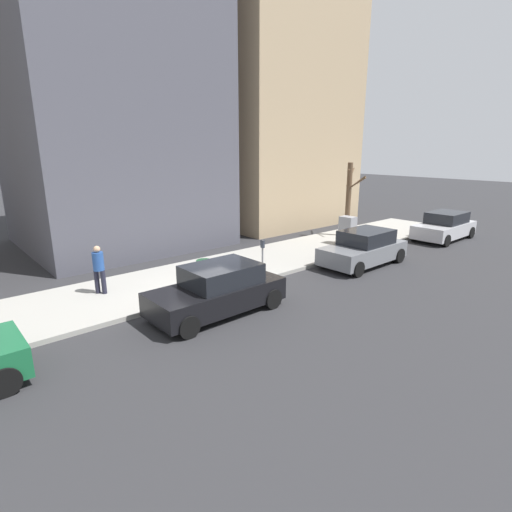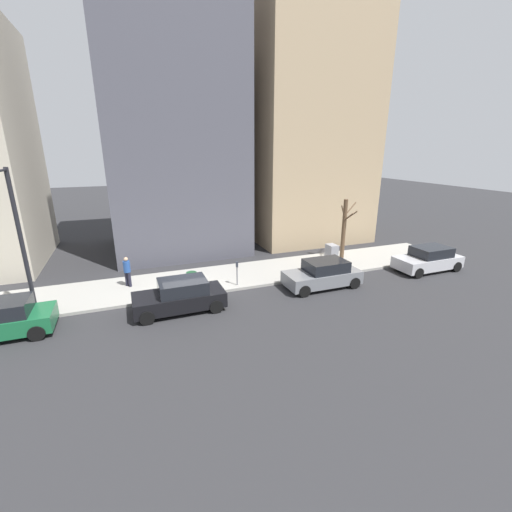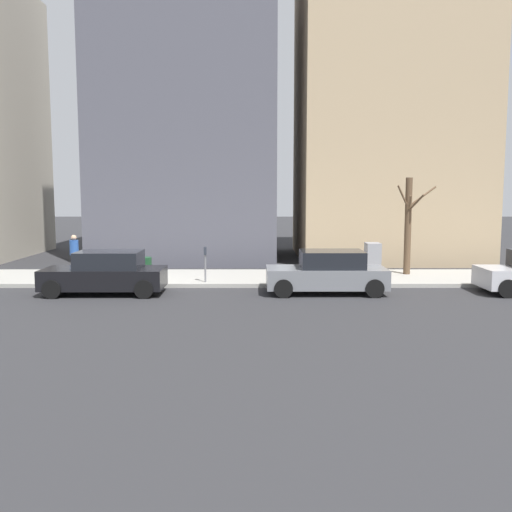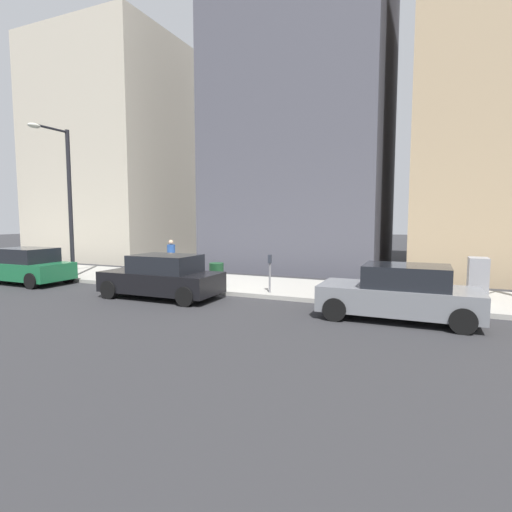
{
  "view_description": "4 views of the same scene",
  "coord_description": "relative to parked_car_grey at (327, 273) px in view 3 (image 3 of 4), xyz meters",
  "views": [
    {
      "loc": [
        -10.69,
        7.29,
        4.95
      ],
      "look_at": [
        0.66,
        -2.54,
        0.85
      ],
      "focal_mm": 28.0,
      "sensor_mm": 36.0,
      "label": 1
    },
    {
      "loc": [
        -16.3,
        2.57,
        7.39
      ],
      "look_at": [
        0.7,
        -3.9,
        1.62
      ],
      "focal_mm": 24.0,
      "sensor_mm": 36.0,
      "label": 2
    },
    {
      "loc": [
        -21.06,
        -4.6,
        3.61
      ],
      "look_at": [
        0.54,
        -4.63,
        1.14
      ],
      "focal_mm": 40.0,
      "sensor_mm": 36.0,
      "label": 3
    },
    {
      "loc": [
        -12.56,
        -7.86,
        2.78
      ],
      "look_at": [
        1.66,
        -1.63,
        1.31
      ],
      "focal_mm": 28.0,
      "sensor_mm": 36.0,
      "label": 4
    }
  ],
  "objects": [
    {
      "name": "ground_plane",
      "position": [
        1.12,
        7.15,
        -0.74
      ],
      "size": [
        120.0,
        120.0,
        0.0
      ],
      "primitive_type": "plane",
      "color": "#2B2B2D"
    },
    {
      "name": "sidewalk",
      "position": [
        3.12,
        7.15,
        -0.66
      ],
      "size": [
        4.0,
        36.0,
        0.15
      ],
      "primitive_type": "cube",
      "color": "#9E9B93",
      "rests_on": "ground"
    },
    {
      "name": "parked_car_grey",
      "position": [
        0.0,
        0.0,
        0.0
      ],
      "size": [
        1.94,
        4.21,
        1.52
      ],
      "rotation": [
        0.0,
        0.0,
        0.01
      ],
      "color": "slate",
      "rests_on": "ground"
    },
    {
      "name": "parked_car_black",
      "position": [
        -0.13,
        7.81,
        0.0
      ],
      "size": [
        1.94,
        4.21,
        1.52
      ],
      "rotation": [
        0.0,
        0.0,
        0.01
      ],
      "color": "black",
      "rests_on": "ground"
    },
    {
      "name": "parking_meter",
      "position": [
        1.57,
        4.46,
        0.24
      ],
      "size": [
        0.14,
        0.1,
        1.35
      ],
      "color": "slate",
      "rests_on": "sidewalk"
    },
    {
      "name": "utility_box",
      "position": [
        2.42,
        -2.09,
        0.11
      ],
      "size": [
        0.83,
        0.61,
        1.43
      ],
      "color": "#A8A399",
      "rests_on": "sidewalk"
    },
    {
      "name": "bare_tree",
      "position": [
        3.71,
        -3.81,
        1.53
      ],
      "size": [
        1.95,
        1.91,
        4.01
      ],
      "color": "brown",
      "rests_on": "sidewalk"
    },
    {
      "name": "trash_bin",
      "position": [
        2.02,
        6.87,
        -0.14
      ],
      "size": [
        0.56,
        0.56,
        0.9
      ],
      "primitive_type": "cylinder",
      "color": "#14381E",
      "rests_on": "sidewalk"
    },
    {
      "name": "pedestrian_near_meter",
      "position": [
        3.54,
        10.06,
        0.35
      ],
      "size": [
        0.36,
        0.36,
        1.66
      ],
      "rotation": [
        0.0,
        0.0,
        0.7
      ],
      "color": "#1E1E2D",
      "rests_on": "sidewalk"
    },
    {
      "name": "office_tower_left",
      "position": [
        11.2,
        -4.38,
        8.0
      ],
      "size": [
        9.15,
        9.15,
        17.48
      ],
      "primitive_type": "cube",
      "color": "tan",
      "rests_on": "ground"
    },
    {
      "name": "office_block_center",
      "position": [
        11.18,
        6.11,
        8.26
      ],
      "size": [
        9.11,
        9.11,
        17.99
      ],
      "primitive_type": "cube",
      "color": "#4C4C56",
      "rests_on": "ground"
    }
  ]
}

